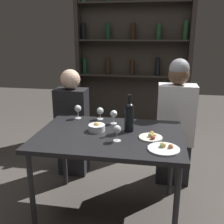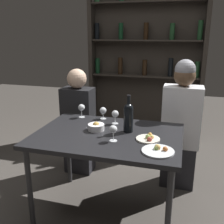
{
  "view_description": "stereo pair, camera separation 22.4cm",
  "coord_description": "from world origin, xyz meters",
  "px_view_note": "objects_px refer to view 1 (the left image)",
  "views": [
    {
      "loc": [
        0.36,
        -1.99,
        1.56
      ],
      "look_at": [
        0.0,
        0.13,
        0.91
      ],
      "focal_mm": 42.0,
      "sensor_mm": 36.0,
      "label": 1
    },
    {
      "loc": [
        0.58,
        -1.94,
        1.56
      ],
      "look_at": [
        0.0,
        0.13,
        0.91
      ],
      "focal_mm": 42.0,
      "sensor_mm": 36.0,
      "label": 2
    }
  ],
  "objects_px": {
    "wine_bottle": "(129,116)",
    "wine_glass_2": "(100,111)",
    "seated_person_right": "(175,125)",
    "seated_person_left": "(72,125)",
    "wine_glass_1": "(114,114)",
    "wine_glass_0": "(78,109)",
    "food_plate_1": "(151,137)",
    "snack_bowl": "(97,127)",
    "food_plate_0": "(164,148)",
    "wine_glass_3": "(117,130)"
  },
  "relations": [
    {
      "from": "wine_glass_2",
      "to": "seated_person_right",
      "type": "bearing_deg",
      "value": 20.67
    },
    {
      "from": "wine_bottle",
      "to": "wine_glass_3",
      "type": "bearing_deg",
      "value": -106.62
    },
    {
      "from": "seated_person_left",
      "to": "seated_person_right",
      "type": "height_order",
      "value": "seated_person_right"
    },
    {
      "from": "wine_glass_0",
      "to": "snack_bowl",
      "type": "bearing_deg",
      "value": -49.66
    },
    {
      "from": "wine_glass_0",
      "to": "wine_bottle",
      "type": "bearing_deg",
      "value": -26.22
    },
    {
      "from": "snack_bowl",
      "to": "wine_glass_0",
      "type": "bearing_deg",
      "value": 130.34
    },
    {
      "from": "food_plate_0",
      "to": "seated_person_right",
      "type": "relative_size",
      "value": 0.17
    },
    {
      "from": "wine_glass_1",
      "to": "food_plate_1",
      "type": "relative_size",
      "value": 0.69
    },
    {
      "from": "food_plate_0",
      "to": "wine_glass_0",
      "type": "bearing_deg",
      "value": 144.34
    },
    {
      "from": "food_plate_0",
      "to": "seated_person_right",
      "type": "bearing_deg",
      "value": 81.1
    },
    {
      "from": "wine_bottle",
      "to": "food_plate_1",
      "type": "bearing_deg",
      "value": -33.71
    },
    {
      "from": "wine_glass_0",
      "to": "food_plate_1",
      "type": "height_order",
      "value": "wine_glass_0"
    },
    {
      "from": "seated_person_left",
      "to": "seated_person_right",
      "type": "xyz_separation_m",
      "value": [
        1.11,
        0.0,
        0.08
      ]
    },
    {
      "from": "wine_glass_2",
      "to": "food_plate_0",
      "type": "bearing_deg",
      "value": -44.98
    },
    {
      "from": "food_plate_0",
      "to": "seated_person_left",
      "type": "height_order",
      "value": "seated_person_left"
    },
    {
      "from": "wine_glass_0",
      "to": "seated_person_right",
      "type": "xyz_separation_m",
      "value": [
        0.95,
        0.29,
        -0.2
      ]
    },
    {
      "from": "wine_bottle",
      "to": "wine_glass_0",
      "type": "xyz_separation_m",
      "value": [
        -0.53,
        0.26,
        -0.04
      ]
    },
    {
      "from": "food_plate_1",
      "to": "snack_bowl",
      "type": "distance_m",
      "value": 0.47
    },
    {
      "from": "food_plate_1",
      "to": "wine_glass_2",
      "type": "bearing_deg",
      "value": 141.43
    },
    {
      "from": "food_plate_0",
      "to": "wine_glass_1",
      "type": "bearing_deg",
      "value": 132.31
    },
    {
      "from": "wine_glass_2",
      "to": "wine_bottle",
      "type": "bearing_deg",
      "value": -41.3
    },
    {
      "from": "wine_glass_0",
      "to": "seated_person_right",
      "type": "relative_size",
      "value": 0.1
    },
    {
      "from": "wine_glass_1",
      "to": "snack_bowl",
      "type": "height_order",
      "value": "wine_glass_1"
    },
    {
      "from": "wine_glass_2",
      "to": "food_plate_0",
      "type": "distance_m",
      "value": 0.84
    },
    {
      "from": "wine_glass_3",
      "to": "seated_person_left",
      "type": "relative_size",
      "value": 0.11
    },
    {
      "from": "food_plate_1",
      "to": "snack_bowl",
      "type": "height_order",
      "value": "snack_bowl"
    },
    {
      "from": "wine_bottle",
      "to": "wine_glass_0",
      "type": "distance_m",
      "value": 0.59
    },
    {
      "from": "wine_bottle",
      "to": "wine_glass_1",
      "type": "distance_m",
      "value": 0.23
    },
    {
      "from": "wine_bottle",
      "to": "seated_person_right",
      "type": "height_order",
      "value": "seated_person_right"
    },
    {
      "from": "wine_glass_2",
      "to": "seated_person_right",
      "type": "distance_m",
      "value": 0.8
    },
    {
      "from": "wine_glass_0",
      "to": "wine_glass_3",
      "type": "relative_size",
      "value": 1.05
    },
    {
      "from": "seated_person_right",
      "to": "wine_glass_0",
      "type": "bearing_deg",
      "value": -163.12
    },
    {
      "from": "wine_glass_0",
      "to": "snack_bowl",
      "type": "distance_m",
      "value": 0.4
    },
    {
      "from": "wine_bottle",
      "to": "seated_person_right",
      "type": "bearing_deg",
      "value": 52.23
    },
    {
      "from": "wine_glass_1",
      "to": "wine_glass_2",
      "type": "xyz_separation_m",
      "value": [
        -0.15,
        0.11,
        -0.01
      ]
    },
    {
      "from": "wine_bottle",
      "to": "wine_glass_2",
      "type": "distance_m",
      "value": 0.41
    },
    {
      "from": "food_plate_1",
      "to": "seated_person_right",
      "type": "relative_size",
      "value": 0.14
    },
    {
      "from": "food_plate_1",
      "to": "wine_glass_1",
      "type": "bearing_deg",
      "value": 140.05
    },
    {
      "from": "wine_glass_0",
      "to": "food_plate_1",
      "type": "xyz_separation_m",
      "value": [
        0.72,
        -0.39,
        -0.08
      ]
    },
    {
      "from": "wine_glass_3",
      "to": "seated_person_right",
      "type": "xyz_separation_m",
      "value": [
        0.49,
        0.77,
        -0.2
      ]
    },
    {
      "from": "wine_bottle",
      "to": "wine_glass_1",
      "type": "bearing_deg",
      "value": 133.79
    },
    {
      "from": "wine_bottle",
      "to": "food_plate_0",
      "type": "relative_size",
      "value": 1.38
    },
    {
      "from": "wine_glass_3",
      "to": "seated_person_left",
      "type": "distance_m",
      "value": 1.03
    },
    {
      "from": "wine_glass_0",
      "to": "snack_bowl",
      "type": "height_order",
      "value": "wine_glass_0"
    },
    {
      "from": "wine_glass_1",
      "to": "seated_person_right",
      "type": "height_order",
      "value": "seated_person_right"
    },
    {
      "from": "seated_person_right",
      "to": "wine_glass_2",
      "type": "bearing_deg",
      "value": -159.33
    },
    {
      "from": "food_plate_0",
      "to": "food_plate_1",
      "type": "distance_m",
      "value": 0.22
    },
    {
      "from": "wine_glass_3",
      "to": "food_plate_0",
      "type": "xyz_separation_m",
      "value": [
        0.35,
        -0.1,
        -0.08
      ]
    },
    {
      "from": "wine_glass_2",
      "to": "seated_person_right",
      "type": "relative_size",
      "value": 0.09
    },
    {
      "from": "wine_bottle",
      "to": "wine_glass_1",
      "type": "xyz_separation_m",
      "value": [
        -0.16,
        0.17,
        -0.05
      ]
    }
  ]
}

